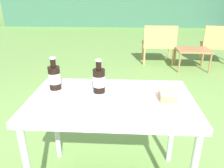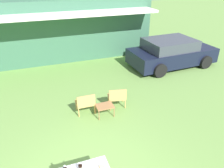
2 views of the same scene
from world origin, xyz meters
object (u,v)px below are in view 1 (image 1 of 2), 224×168
cola_bottle_near (99,80)px  cola_bottle_far (54,77)px  wicker_chair_cushioned (159,42)px  cake_on_plate (165,97)px  wicker_chair_plain (219,43)px  patio_table (111,108)px  garden_side_table (193,51)px

cola_bottle_near → cola_bottle_far: (-0.29, 0.03, 0.00)m
wicker_chair_cushioned → cola_bottle_near: cola_bottle_near is taller
cake_on_plate → wicker_chair_plain: bearing=63.1°
cola_bottle_far → cola_bottle_near: bearing=-6.6°
wicker_chair_cushioned → wicker_chair_plain: same height
wicker_chair_cushioned → cake_on_plate: 3.05m
patio_table → cola_bottle_near: size_ratio=4.61×
wicker_chair_cushioned → garden_side_table: size_ratio=1.31×
cake_on_plate → cola_bottle_far: cola_bottle_far is taller
wicker_chair_cushioned → cola_bottle_near: 3.03m
garden_side_table → patio_table: patio_table is taller
cake_on_plate → garden_side_table: bearing=70.2°
wicker_chair_plain → cola_bottle_far: bearing=64.3°
patio_table → wicker_chair_cushioned: bearing=76.4°
cola_bottle_near → wicker_chair_plain: bearing=56.4°
patio_table → cake_on_plate: bearing=-4.0°
cake_on_plate → cola_bottle_near: size_ratio=1.00×
wicker_chair_cushioned → cola_bottle_near: (-0.80, -2.90, 0.36)m
patio_table → cola_bottle_far: cola_bottle_far is taller
garden_side_table → cake_on_plate: cake_on_plate is taller
wicker_chair_cushioned → cola_bottle_far: 3.09m
cola_bottle_near → garden_side_table: bearing=62.0°
cola_bottle_near → cola_bottle_far: size_ratio=1.00×
cake_on_plate → wicker_chair_cushioned: bearing=82.4°
wicker_chair_cushioned → garden_side_table: (0.55, -0.36, -0.08)m
wicker_chair_cushioned → patio_table: size_ratio=0.74×
wicker_chair_plain → garden_side_table: 0.66m
garden_side_table → wicker_chair_cushioned: bearing=147.3°
patio_table → cola_bottle_near: 0.19m
cake_on_plate → cola_bottle_far: 0.71m
cake_on_plate → cola_bottle_near: 0.42m
garden_side_table → cola_bottle_far: bearing=-123.3°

